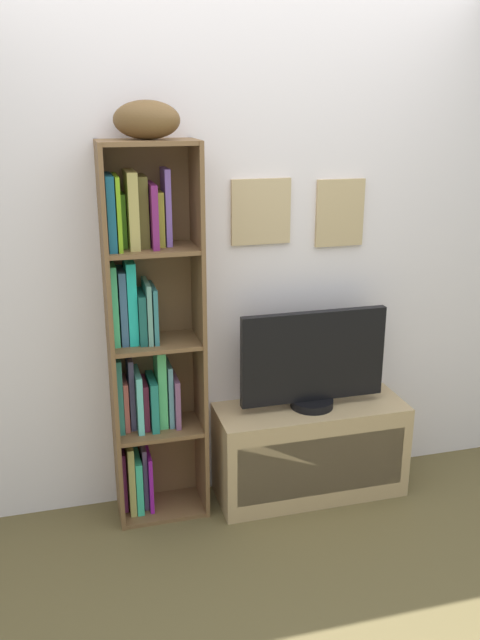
{
  "coord_description": "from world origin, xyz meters",
  "views": [
    {
      "loc": [
        -0.79,
        -2.0,
        2.0
      ],
      "look_at": [
        -0.03,
        0.85,
        1.02
      ],
      "focal_mm": 37.65,
      "sensor_mm": 36.0,
      "label": 1
    }
  ],
  "objects_px": {
    "football": "(146,120)",
    "television": "(313,361)",
    "tv_stand": "(310,450)",
    "bookshelf": "(146,337)"
  },
  "relations": [
    {
      "from": "football",
      "to": "television",
      "type": "xyz_separation_m",
      "value": [
        0.78,
        -0.04,
        -1.16
      ]
    },
    {
      "from": "football",
      "to": "television",
      "type": "height_order",
      "value": "football"
    },
    {
      "from": "bookshelf",
      "to": "tv_stand",
      "type": "xyz_separation_m",
      "value": [
        0.82,
        -0.08,
        -0.68
      ]
    },
    {
      "from": "tv_stand",
      "to": "television",
      "type": "relative_size",
      "value": 1.31
    },
    {
      "from": "bookshelf",
      "to": "television",
      "type": "bearing_deg",
      "value": -5.27
    },
    {
      "from": "bookshelf",
      "to": "television",
      "type": "distance_m",
      "value": 0.84
    },
    {
      "from": "football",
      "to": "television",
      "type": "distance_m",
      "value": 1.4
    },
    {
      "from": "football",
      "to": "bookshelf",
      "type": "bearing_deg",
      "value": 142.38
    },
    {
      "from": "television",
      "to": "tv_stand",
      "type": "bearing_deg",
      "value": -90.0
    },
    {
      "from": "tv_stand",
      "to": "football",
      "type": "bearing_deg",
      "value": 176.68
    }
  ]
}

